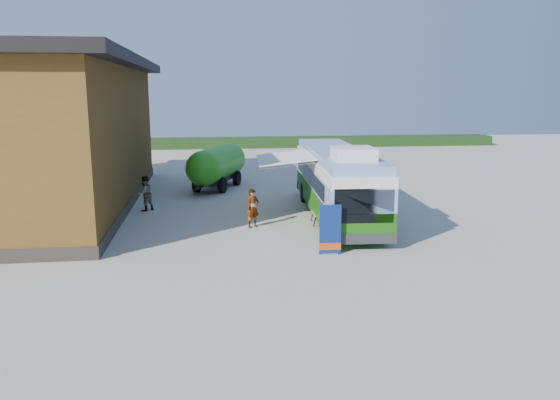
{
  "coord_description": "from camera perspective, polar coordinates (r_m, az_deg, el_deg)",
  "views": [
    {
      "loc": [
        -2.58,
        -19.02,
        5.83
      ],
      "look_at": [
        0.33,
        2.84,
        1.4
      ],
      "focal_mm": 35.0,
      "sensor_mm": 36.0,
      "label": 1
    }
  ],
  "objects": [
    {
      "name": "barn",
      "position": [
        30.17,
        -22.92,
        6.21
      ],
      "size": [
        9.6,
        21.2,
        7.5
      ],
      "color": "brown",
      "rests_on": "ground"
    },
    {
      "name": "picnic_table",
      "position": [
        24.3,
        5.14,
        -1.06
      ],
      "size": [
        1.58,
        1.44,
        0.84
      ],
      "rotation": [
        0.0,
        0.0,
        -0.09
      ],
      "color": "#B28054",
      "rests_on": "ground"
    },
    {
      "name": "awning",
      "position": [
        25.36,
        1.0,
        4.14
      ],
      "size": [
        2.95,
        4.44,
        0.53
      ],
      "rotation": [
        0.0,
        0.0,
        -0.06
      ],
      "color": "white",
      "rests_on": "ground"
    },
    {
      "name": "slurry_tanker",
      "position": [
        33.13,
        -6.57,
        3.71
      ],
      "size": [
        3.66,
        6.5,
        2.54
      ],
      "rotation": [
        0.0,
        0.0,
        -0.37
      ],
      "color": "#2C941B",
      "rests_on": "ground"
    },
    {
      "name": "bus",
      "position": [
        25.6,
        5.93,
        2.1
      ],
      "size": [
        3.23,
        11.98,
        3.64
      ],
      "rotation": [
        0.0,
        0.0,
        -0.06
      ],
      "color": "#287413",
      "rests_on": "ground"
    },
    {
      "name": "person_a",
      "position": [
        23.6,
        -2.85,
        -0.86
      ],
      "size": [
        0.73,
        0.66,
        1.69
      ],
      "primitive_type": "imported",
      "rotation": [
        0.0,
        0.0,
        0.54
      ],
      "color": "#999999",
      "rests_on": "ground"
    },
    {
      "name": "person_b",
      "position": [
        27.62,
        -13.94,
        0.66
      ],
      "size": [
        1.06,
        1.04,
        1.73
      ],
      "primitive_type": "imported",
      "rotation": [
        0.0,
        0.0,
        -2.45
      ],
      "color": "#999999",
      "rests_on": "ground"
    },
    {
      "name": "banner",
      "position": [
        19.77,
        5.27,
        -3.57
      ],
      "size": [
        0.8,
        0.21,
        1.84
      ],
      "rotation": [
        0.0,
        0.0,
        -0.06
      ],
      "color": "navy",
      "rests_on": "ground"
    },
    {
      "name": "hedge",
      "position": [
        58.24,
        2.94,
        6.1
      ],
      "size": [
        40.0,
        3.0,
        1.0
      ],
      "primitive_type": "cube",
      "color": "#264419",
      "rests_on": "ground"
    },
    {
      "name": "ground",
      "position": [
        20.06,
        0.14,
        -5.54
      ],
      "size": [
        100.0,
        100.0,
        0.0
      ],
      "primitive_type": "plane",
      "color": "#BCB7AD",
      "rests_on": "ground"
    }
  ]
}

